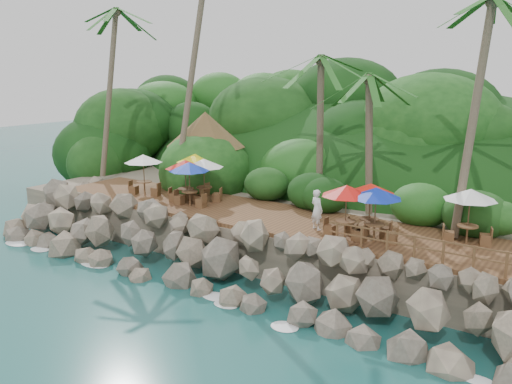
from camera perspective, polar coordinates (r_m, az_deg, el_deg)
The scene contains 12 objects.
ground at distance 24.43m, azimuth -8.13°, elevation -10.42°, with size 140.00×140.00×0.00m, color #19514F.
land_base at distance 36.85m, azimuth 8.84°, elevation -0.71°, with size 32.00×25.20×2.10m, color gray.
jungle_hill at distance 43.80m, azimuth 13.07°, elevation -0.13°, with size 44.80×28.00×15.40m, color #143811.
seawall at distance 25.41m, azimuth -5.15°, elevation -6.62°, with size 29.00×4.00×2.30m, color gray, non-canonical shape.
terrace at distance 28.14m, azimuth 0.00°, elevation -2.38°, with size 26.00×5.00×0.20m, color brown.
jungle_foliage at distance 36.24m, azimuth 8.09°, elevation -2.63°, with size 44.00×16.00×12.00m, color #143811, non-canonical shape.
foam_line at distance 24.62m, azimuth -7.65°, elevation -10.13°, with size 25.20×0.80×0.06m.
palms at distance 28.72m, azimuth 6.84°, elevation 17.62°, with size 35.92×7.43×15.14m.
palapa at distance 34.63m, azimuth -5.28°, elevation 6.50°, with size 5.00×5.00×4.60m.
dining_clusters at distance 27.31m, azimuth 0.57°, elevation 1.63°, with size 20.09×5.13×2.38m.
railing at distance 22.05m, azimuth 16.17°, elevation -5.34°, with size 7.20×0.10×1.00m.
waiter at distance 25.18m, azimuth 6.35°, elevation -1.84°, with size 0.69×0.45×1.89m, color white.
Camera 1 is at (15.37, -16.38, 9.60)m, focal length 38.44 mm.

